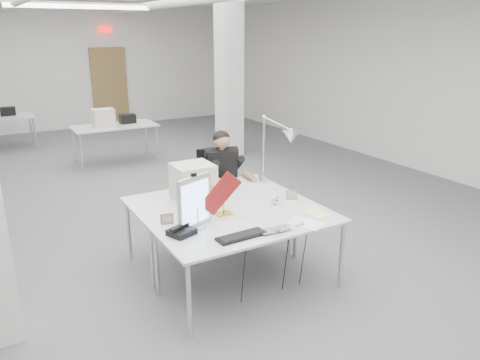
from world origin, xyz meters
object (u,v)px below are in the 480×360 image
at_px(seated_person, 222,165).
at_px(bankers_lamp, 223,199).
at_px(desk_main, 251,224).
at_px(beige_monitor, 193,182).
at_px(architect_lamp, 275,148).
at_px(desk_phone, 182,232).
at_px(monitor, 195,202).
at_px(laptop, 278,232).
at_px(office_chair, 221,195).

xyz_separation_m(seated_person, bankers_lamp, (-0.60, -1.17, 0.02)).
bearing_deg(bankers_lamp, desk_main, -74.40).
xyz_separation_m(seated_person, beige_monitor, (-0.67, -0.60, 0.05)).
xyz_separation_m(bankers_lamp, beige_monitor, (-0.07, 0.58, 0.03)).
relative_size(seated_person, architect_lamp, 0.91).
distance_m(desk_phone, architect_lamp, 1.71).
distance_m(bankers_lamp, beige_monitor, 0.58).
bearing_deg(monitor, desk_main, -40.58).
xyz_separation_m(seated_person, monitor, (-0.99, -1.32, 0.11)).
bearing_deg(architect_lamp, desk_phone, -165.49).
relative_size(desk_main, architect_lamp, 1.87).
bearing_deg(beige_monitor, seated_person, 41.60).
bearing_deg(laptop, office_chair, 81.46).
bearing_deg(architect_lamp, monitor, -165.88).
xyz_separation_m(desk_phone, beige_monitor, (0.49, 0.82, 0.17)).
distance_m(laptop, bankers_lamp, 0.71).
bearing_deg(office_chair, monitor, -107.70).
bearing_deg(desk_main, laptop, -75.09).
bearing_deg(laptop, desk_phone, 155.29).
bearing_deg(monitor, desk_phone, -173.57).
bearing_deg(laptop, seated_person, 81.15).
height_order(laptop, bankers_lamp, bankers_lamp).
bearing_deg(desk_phone, beige_monitor, 39.72).
bearing_deg(beige_monitor, laptop, -77.02).
bearing_deg(seated_person, laptop, -84.02).
xyz_separation_m(desk_main, bankers_lamp, (-0.13, 0.33, 0.18)).
relative_size(desk_phone, beige_monitor, 0.53).
relative_size(laptop, beige_monitor, 0.73).
relative_size(monitor, desk_phone, 2.29).
distance_m(seated_person, bankers_lamp, 1.32).
distance_m(office_chair, beige_monitor, 1.05).
relative_size(bankers_lamp, desk_phone, 1.52).
bearing_deg(laptop, architect_lamp, 60.53).
xyz_separation_m(desk_main, monitor, (-0.51, 0.18, 0.26)).
bearing_deg(monitor, bankers_lamp, -0.15).
height_order(monitor, laptop, monitor).
xyz_separation_m(seated_person, laptop, (-0.39, -1.83, -0.13)).
height_order(seated_person, beige_monitor, seated_person).
distance_m(desk_main, office_chair, 1.64).
xyz_separation_m(bankers_lamp, architect_lamp, (0.93, 0.45, 0.31)).
bearing_deg(architect_lamp, office_chair, 102.00).
distance_m(desk_phone, beige_monitor, 0.97).
height_order(desk_main, desk_phone, desk_phone).
distance_m(office_chair, monitor, 1.77).
height_order(bankers_lamp, architect_lamp, architect_lamp).
height_order(seated_person, desk_phone, seated_person).
height_order(desk_phone, architect_lamp, architect_lamp).
distance_m(office_chair, architect_lamp, 1.13).
bearing_deg(monitor, beige_monitor, 45.21).
distance_m(seated_person, desk_phone, 1.84).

